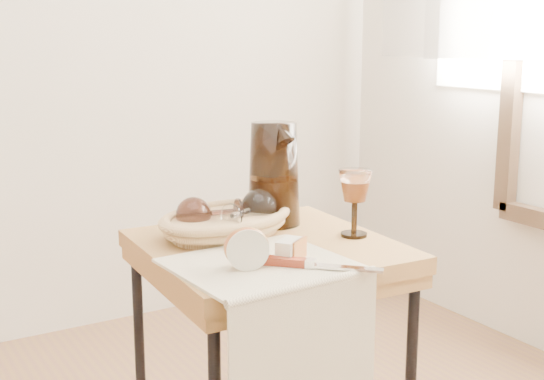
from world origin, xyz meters
TOP-DOWN VIEW (x-y plane):
  - tea_towel at (0.42, 0.35)m, footprint 0.34×0.31m
  - bread_basket at (0.47, 0.59)m, footprint 0.35×0.28m
  - goblet_lying_a at (0.45, 0.60)m, footprint 0.14×0.10m
  - goblet_lying_b at (0.52, 0.57)m, footprint 0.16×0.13m
  - pitcher at (0.61, 0.62)m, footprint 0.21×0.27m
  - wine_goblet at (0.71, 0.43)m, footprint 0.10×0.10m
  - apple_half at (0.39, 0.34)m, footprint 0.10×0.07m
  - apple_wedge at (0.48, 0.34)m, footprint 0.07×0.06m
  - table_knife at (0.50, 0.27)m, footprint 0.18×0.19m

SIDE VIEW (x-z plane):
  - tea_towel at x=0.42m, z-range 0.65..0.66m
  - table_knife at x=0.50m, z-range 0.66..0.67m
  - bread_basket at x=0.47m, z-range 0.65..0.70m
  - apple_wedge at x=0.48m, z-range 0.66..0.70m
  - apple_half at x=0.39m, z-range 0.66..0.74m
  - goblet_lying_a at x=0.45m, z-range 0.66..0.74m
  - goblet_lying_b at x=0.52m, z-range 0.66..0.74m
  - wine_goblet at x=0.71m, z-range 0.65..0.80m
  - pitcher at x=0.61m, z-range 0.63..0.91m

